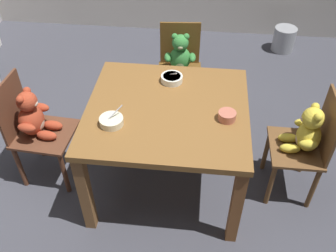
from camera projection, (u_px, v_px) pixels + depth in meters
name	position (u px, v px, depth m)	size (l,w,h in m)	color
ground_plane	(167.00, 182.00, 3.03)	(5.20, 5.20, 0.04)	#3F3F48
dining_table	(167.00, 120.00, 2.59)	(1.09, 1.03, 0.75)	brown
teddy_chair_near_right	(306.00, 137.00, 2.61)	(0.36, 0.41, 0.86)	brown
teddy_chair_near_left	(34.00, 122.00, 2.73)	(0.44, 0.42, 0.87)	brown
teddy_chair_far_center	(180.00, 61.00, 3.35)	(0.42, 0.40, 0.83)	brown
porridge_bowl_cream_near_left	(111.00, 121.00, 2.38)	(0.15, 0.15, 0.12)	beige
porridge_bowl_white_far_center	(171.00, 78.00, 2.72)	(0.16, 0.16, 0.13)	silver
porridge_bowl_terracotta_near_right	(227.00, 116.00, 2.41)	(0.12, 0.12, 0.06)	#BB6953
metal_pail	(284.00, 39.00, 4.42)	(0.25, 0.25, 0.28)	#93969B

